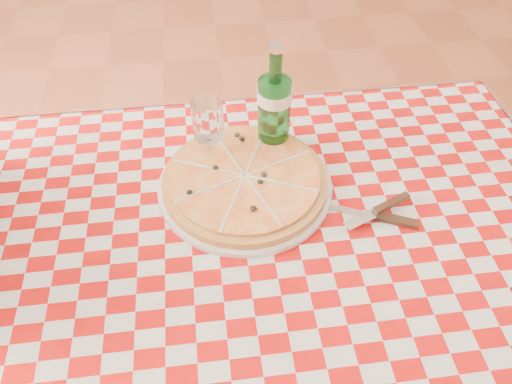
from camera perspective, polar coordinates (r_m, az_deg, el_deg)
dining_table at (r=1.08m, az=1.47°, el=-7.98°), size 1.20×0.80×0.75m
tablecloth at (r=1.00m, az=1.57°, el=-4.88°), size 1.30×0.90×0.01m
pizza_plate at (r=1.06m, az=-1.27°, el=1.35°), size 0.48×0.48×0.05m
water_bottle at (r=1.09m, az=2.11°, el=10.36°), size 0.10×0.10×0.27m
wine_glass at (r=1.09m, az=-5.38°, el=6.53°), size 0.08×0.08×0.17m
cutlery at (r=1.05m, az=13.34°, el=-2.38°), size 0.24×0.20×0.02m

